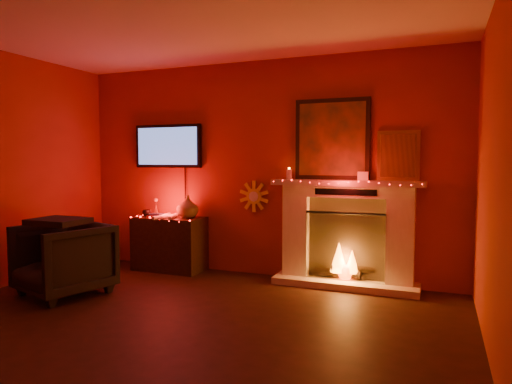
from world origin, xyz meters
TOP-DOWN VIEW (x-y plane):
  - room at (0.00, 0.00)m, footprint 5.00×5.00m
  - fireplace at (1.14, 2.39)m, footprint 1.72×0.40m
  - tv at (-1.30, 2.45)m, footprint 1.00×0.07m
  - sunburst_clock at (-0.05, 2.48)m, footprint 0.40×0.03m
  - console_table at (-1.16, 2.26)m, footprint 0.93×0.56m
  - armchair at (-1.63, 0.87)m, footprint 1.05×1.07m

SIDE VIEW (x-z plane):
  - armchair at x=-1.63m, z-range 0.00..0.78m
  - console_table at x=-1.16m, z-range -0.10..0.90m
  - fireplace at x=1.14m, z-range -0.37..1.81m
  - sunburst_clock at x=-0.05m, z-range 0.80..1.20m
  - room at x=0.00m, z-range -1.15..3.85m
  - tv at x=-1.30m, z-range 1.03..2.27m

